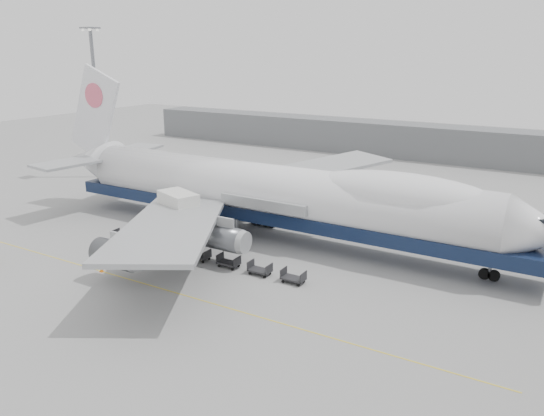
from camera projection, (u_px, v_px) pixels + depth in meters
The scene contains 14 objects.
ground at pixel (211, 270), 54.54m from camera, with size 260.00×260.00×0.00m, color gray.
apron_line at pixel (173, 292), 49.59m from camera, with size 60.00×0.15×0.01m, color gold.
hangar at pixel (367, 137), 116.16m from camera, with size 110.00×8.00×7.00m, color slate.
floodlight_mast at pixel (96, 96), 90.77m from camera, with size 2.40×2.40×25.43m.
airliner at pixel (276, 192), 62.52m from camera, with size 67.00×55.30×19.98m.
catering_truck at pixel (179, 215), 61.13m from camera, with size 5.97×4.97×6.19m.
traffic_cone at pixel (101, 269), 54.09m from camera, with size 0.40×0.40×0.60m.
dolly_0 at pixel (122, 237), 62.67m from camera, with size 2.30×1.35×1.30m.
dolly_1 at pixel (147, 243), 60.80m from camera, with size 2.30×1.35×1.30m.
dolly_2 at pixel (172, 249), 58.93m from camera, with size 2.30×1.35×1.30m.
dolly_3 at pixel (199, 255), 57.06m from camera, with size 2.30×1.35×1.30m.
dolly_4 at pixel (229, 262), 55.18m from camera, with size 2.30×1.35×1.30m.
dolly_5 at pixel (260, 270), 53.31m from camera, with size 2.30×1.35×1.30m.
dolly_6 at pixel (293, 278), 51.44m from camera, with size 2.30×1.35×1.30m.
Camera 1 is at (31.07, -40.24, 21.69)m, focal length 35.00 mm.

